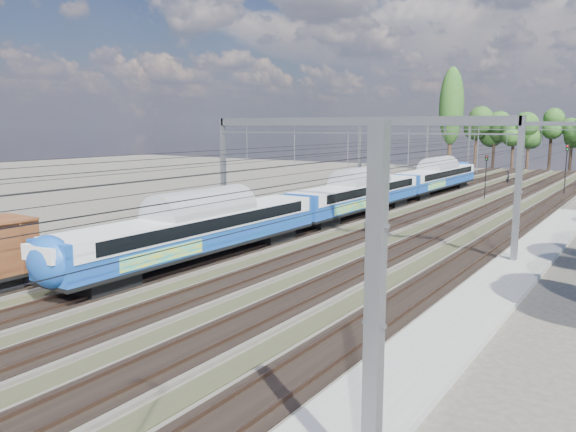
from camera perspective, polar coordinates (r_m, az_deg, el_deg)
The scene contains 9 objects.
track_bed at distance 54.39m, azimuth 13.34°, elevation 0.12°, with size 21.00×130.00×0.34m.
platform at distance 27.54m, azimuth 18.54°, elevation -8.76°, with size 3.00×70.00×0.30m, color gray.
catenary at distance 60.95m, azimuth 16.41°, elevation 6.90°, with size 25.65×130.00×9.00m.
tree_belt at distance 100.89m, azimuth 26.63°, elevation 8.10°, with size 39.35×99.48×12.24m.
poplar at distance 108.66m, azimuth 16.27°, elevation 10.62°, with size 4.40×4.40×19.04m.
emu_train at distance 51.95m, azimuth 7.14°, elevation 2.70°, with size 3.06×64.70×4.48m.
worker at distance 88.35m, azimuth 21.47°, elevation 3.68°, with size 0.70×0.46×1.91m, color black.
signal_near at distance 68.93m, azimuth 19.47°, elevation 4.29°, with size 0.36×0.33×5.05m.
signal_far at distance 76.36m, azimuth 26.42°, elevation 4.81°, with size 0.39×0.36×6.15m.
Camera 1 is at (18.57, -5.44, 8.39)m, focal length 35.00 mm.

